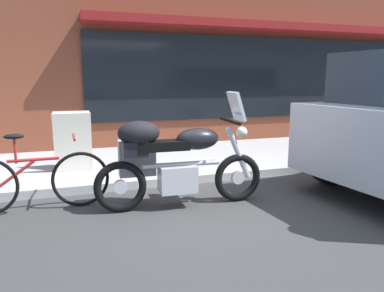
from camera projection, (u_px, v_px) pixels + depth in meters
The scene contains 5 objects.
ground_plane at pixel (211, 209), 4.36m from camera, with size 80.00×80.00×0.00m, color #393939.
storefront_building at pixel (348, 11), 9.02m from camera, with size 18.30×0.90×6.48m.
touring_motorcycle at pixel (170, 159), 4.34m from camera, with size 2.07×0.73×1.38m.
parked_bicycle at pixel (35, 181), 4.22m from camera, with size 1.69×0.48×0.93m.
sandwich_board_sign at pixel (73, 141), 5.62m from camera, with size 0.55×0.41×0.91m.
Camera 1 is at (-1.53, -3.86, 1.54)m, focal length 34.10 mm.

